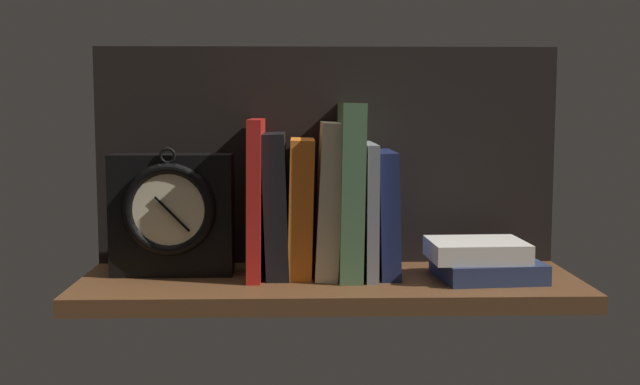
{
  "coord_description": "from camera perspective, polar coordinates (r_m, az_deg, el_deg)",
  "views": [
    {
      "loc": [
        -4.57,
        -114.78,
        25.19
      ],
      "look_at": [
        -1.31,
        3.04,
        12.33
      ],
      "focal_mm": 44.51,
      "sensor_mm": 36.0,
      "label": 1
    }
  ],
  "objects": [
    {
      "name": "ground_plane",
      "position": [
        1.18,
        0.68,
        -6.73
      ],
      "size": [
        73.3,
        25.4,
        2.5
      ],
      "primitive_type": "cube",
      "color": "brown"
    },
    {
      "name": "back_panel",
      "position": [
        1.27,
        0.48,
        2.66
      ],
      "size": [
        73.3,
        1.2,
        34.52
      ],
      "primitive_type": "cube",
      "color": "black",
      "rests_on": "ground_plane"
    },
    {
      "name": "book_red_requiem",
      "position": [
        1.19,
        -4.61,
        -0.34
      ],
      "size": [
        2.27,
        15.91,
        23.31
      ],
      "primitive_type": "cube",
      "rotation": [
        0.0,
        0.01,
        0.0
      ],
      "color": "red",
      "rests_on": "ground_plane"
    },
    {
      "name": "book_black_skeptic",
      "position": [
        1.19,
        -3.17,
        -0.83
      ],
      "size": [
        4.04,
        13.1,
        21.31
      ],
      "primitive_type": "cube",
      "rotation": [
        0.0,
        -0.03,
        0.0
      ],
      "color": "black",
      "rests_on": "ground_plane"
    },
    {
      "name": "book_orange_pandolfini",
      "position": [
        1.19,
        -1.38,
        -1.04
      ],
      "size": [
        4.02,
        12.79,
        20.42
      ],
      "primitive_type": "cube",
      "rotation": [
        0.0,
        0.03,
        0.0
      ],
      "color": "orange",
      "rests_on": "ground_plane"
    },
    {
      "name": "book_cream_twain",
      "position": [
        1.19,
        0.4,
        -0.45
      ],
      "size": [
        4.45,
        14.33,
        22.92
      ],
      "primitive_type": "cube",
      "rotation": [
        0.0,
        0.05,
        0.0
      ],
      "color": "beige",
      "rests_on": "ground_plane"
    },
    {
      "name": "book_green_romantic",
      "position": [
        1.19,
        2.15,
        0.24
      ],
      "size": [
        3.79,
        16.93,
        25.67
      ],
      "primitive_type": "cube",
      "rotation": [
        0.0,
        0.02,
        0.0
      ],
      "color": "#476B44",
      "rests_on": "ground_plane"
    },
    {
      "name": "book_gray_chess",
      "position": [
        1.19,
        3.51,
        -1.17
      ],
      "size": [
        1.81,
        16.25,
        19.72
      ],
      "primitive_type": "cube",
      "rotation": [
        0.0,
        0.0,
        0.0
      ],
      "color": "gray",
      "rests_on": "ground_plane"
    },
    {
      "name": "book_navy_bierce",
      "position": [
        1.2,
        4.73,
        -1.45
      ],
      "size": [
        3.36,
        13.91,
        18.59
      ],
      "primitive_type": "cube",
      "rotation": [
        0.0,
        -0.03,
        0.0
      ],
      "color": "#192147",
      "rests_on": "ground_plane"
    },
    {
      "name": "framed_clock",
      "position": [
        1.2,
        -10.6,
        -1.5
      ],
      "size": [
        18.1,
        7.21,
        19.28
      ],
      "color": "black",
      "rests_on": "ground_plane"
    },
    {
      "name": "book_stack_side",
      "position": [
        1.19,
        11.61,
        -4.8
      ],
      "size": [
        16.57,
        14.57,
        5.68
      ],
      "color": "#232D4C",
      "rests_on": "ground_plane"
    }
  ]
}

